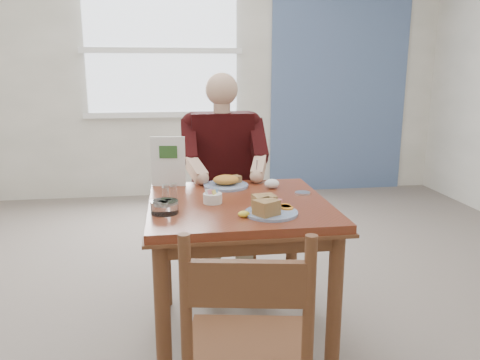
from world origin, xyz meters
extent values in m
plane|color=#70655A|center=(0.00, 0.00, 0.00)|extent=(6.00, 6.00, 0.00)
plane|color=silver|center=(0.00, 3.00, 1.40)|extent=(5.50, 0.00, 5.50)
cube|color=#4D6490|center=(1.60, 2.98, 1.40)|extent=(1.60, 0.02, 2.80)
ellipsoid|color=yellow|center=(-0.01, -0.27, 0.77)|extent=(0.06, 0.05, 0.03)
ellipsoid|color=white|center=(0.22, 0.24, 0.78)|extent=(0.10, 0.09, 0.05)
cylinder|color=silver|center=(0.36, 0.09, 0.76)|extent=(0.10, 0.10, 0.01)
cube|color=white|center=(-0.40, 2.97, 1.60)|extent=(1.60, 0.02, 1.30)
cube|color=white|center=(-0.40, 2.96, 0.92)|extent=(1.72, 0.04, 0.06)
cube|color=white|center=(-0.40, 2.96, 1.60)|extent=(1.72, 0.04, 0.06)
cube|color=maroon|center=(0.00, 0.00, 0.73)|extent=(0.90, 0.90, 0.04)
cube|color=brown|center=(0.00, 0.00, 0.70)|extent=(0.92, 0.92, 0.01)
cylinder|color=brown|center=(-0.39, -0.39, 0.35)|extent=(0.07, 0.07, 0.71)
cylinder|color=brown|center=(0.39, -0.39, 0.35)|extent=(0.07, 0.07, 0.71)
cylinder|color=brown|center=(-0.39, 0.39, 0.35)|extent=(0.07, 0.07, 0.71)
cylinder|color=brown|center=(0.39, 0.39, 0.35)|extent=(0.07, 0.07, 0.71)
cube|color=brown|center=(0.00, -0.39, 0.66)|extent=(0.80, 0.03, 0.08)
cube|color=brown|center=(0.00, 0.39, 0.66)|extent=(0.80, 0.03, 0.08)
cube|color=brown|center=(-0.39, 0.00, 0.66)|extent=(0.03, 0.80, 0.08)
cube|color=brown|center=(0.39, 0.00, 0.66)|extent=(0.03, 0.80, 0.08)
cylinder|color=brown|center=(-0.18, 0.57, 0.23)|extent=(0.04, 0.04, 0.45)
cylinder|color=brown|center=(0.18, 0.57, 0.23)|extent=(0.04, 0.04, 0.45)
cylinder|color=brown|center=(-0.18, 0.93, 0.23)|extent=(0.04, 0.04, 0.45)
cylinder|color=brown|center=(0.18, 0.93, 0.23)|extent=(0.04, 0.04, 0.45)
cube|color=brown|center=(0.00, 0.75, 0.47)|extent=(0.42, 0.42, 0.03)
cylinder|color=brown|center=(-0.18, 0.93, 0.70)|extent=(0.04, 0.04, 0.50)
cylinder|color=brown|center=(0.18, 0.93, 0.70)|extent=(0.04, 0.04, 0.50)
cube|color=brown|center=(0.00, 0.93, 0.80)|extent=(0.38, 0.03, 0.14)
cube|color=brown|center=(-0.09, -0.86, 0.47)|extent=(0.49, 0.49, 0.03)
cylinder|color=brown|center=(-0.30, -1.01, 0.70)|extent=(0.04, 0.04, 0.50)
cylinder|color=brown|center=(0.05, -1.07, 0.70)|extent=(0.04, 0.04, 0.50)
cube|color=brown|center=(-0.12, -1.04, 0.80)|extent=(0.38, 0.10, 0.14)
cube|color=gray|center=(-0.10, 0.63, 0.54)|extent=(0.13, 0.38, 0.12)
cube|color=gray|center=(0.10, 0.63, 0.54)|extent=(0.13, 0.38, 0.12)
cube|color=gray|center=(-0.10, 0.45, 0.24)|extent=(0.10, 0.10, 0.48)
cube|color=gray|center=(0.10, 0.45, 0.24)|extent=(0.10, 0.10, 0.48)
cube|color=black|center=(0.00, 0.78, 0.84)|extent=(0.40, 0.22, 0.58)
sphere|color=black|center=(-0.19, 0.78, 1.06)|extent=(0.15, 0.15, 0.15)
sphere|color=black|center=(0.19, 0.78, 1.06)|extent=(0.15, 0.15, 0.15)
cylinder|color=tan|center=(0.00, 0.76, 1.15)|extent=(0.11, 0.11, 0.08)
sphere|color=tan|center=(0.00, 0.76, 1.28)|extent=(0.21, 0.21, 0.21)
cube|color=black|center=(-0.22, 0.67, 0.96)|extent=(0.09, 0.29, 0.27)
cube|color=black|center=(0.22, 0.67, 0.96)|extent=(0.09, 0.29, 0.27)
sphere|color=black|center=(-0.22, 0.55, 0.86)|extent=(0.09, 0.09, 0.09)
sphere|color=black|center=(0.22, 0.55, 0.86)|extent=(0.09, 0.09, 0.09)
cube|color=tan|center=(-0.19, 0.46, 0.82)|extent=(0.14, 0.23, 0.14)
cube|color=tan|center=(0.19, 0.46, 0.82)|extent=(0.14, 0.23, 0.14)
sphere|color=tan|center=(-0.16, 0.37, 0.79)|extent=(0.08, 0.08, 0.08)
sphere|color=tan|center=(0.16, 0.37, 0.79)|extent=(0.08, 0.08, 0.08)
cylinder|color=silver|center=(0.16, 0.37, 0.84)|extent=(0.01, 0.05, 0.12)
cylinder|color=white|center=(0.12, -0.24, 0.76)|extent=(0.32, 0.32, 0.01)
cube|color=tan|center=(0.09, -0.28, 0.80)|extent=(0.13, 0.13, 0.07)
cube|color=tan|center=(0.09, -0.20, 0.80)|extent=(0.11, 0.10, 0.07)
cylinder|color=orange|center=(0.20, -0.21, 0.77)|extent=(0.07, 0.07, 0.01)
cylinder|color=orange|center=(0.20, -0.19, 0.77)|extent=(0.08, 0.08, 0.01)
cylinder|color=orange|center=(0.20, -0.17, 0.77)|extent=(0.08, 0.08, 0.01)
cube|color=pink|center=(0.16, -0.13, 0.78)|extent=(0.07, 0.07, 0.03)
cylinder|color=white|center=(-0.03, 0.31, 0.76)|extent=(0.34, 0.34, 0.01)
ellipsoid|color=gold|center=(-0.03, 0.31, 0.79)|extent=(0.18, 0.17, 0.05)
cube|color=tan|center=(0.02, 0.35, 0.78)|extent=(0.11, 0.09, 0.04)
cylinder|color=white|center=(-0.13, -0.01, 0.77)|extent=(0.13, 0.13, 0.05)
cube|color=pink|center=(-0.14, -0.02, 0.81)|extent=(0.04, 0.03, 0.02)
cube|color=#6699D8|center=(-0.12, 0.00, 0.81)|extent=(0.04, 0.02, 0.02)
cube|color=#EAD159|center=(-0.13, -0.03, 0.81)|extent=(0.03, 0.04, 0.02)
cube|color=white|center=(-0.15, -0.01, 0.81)|extent=(0.04, 0.02, 0.02)
cylinder|color=white|center=(-0.37, 0.08, 0.78)|extent=(0.04, 0.04, 0.07)
cylinder|color=silver|center=(-0.37, 0.08, 0.82)|extent=(0.05, 0.05, 0.01)
cylinder|color=white|center=(-0.32, 0.10, 0.78)|extent=(0.04, 0.04, 0.07)
cylinder|color=silver|center=(-0.32, 0.10, 0.82)|extent=(0.05, 0.05, 0.01)
cylinder|color=white|center=(-0.37, -0.15, 0.78)|extent=(0.15, 0.15, 0.06)
cylinder|color=white|center=(-0.39, -0.15, 0.80)|extent=(0.04, 0.04, 0.02)
cylinder|color=white|center=(-0.35, -0.13, 0.80)|extent=(0.04, 0.04, 0.02)
cylinder|color=white|center=(-0.37, -0.17, 0.80)|extent=(0.04, 0.04, 0.02)
cube|color=white|center=(-0.35, 0.38, 0.89)|extent=(0.19, 0.04, 0.29)
cube|color=#2D5926|center=(-0.35, 0.37, 0.95)|extent=(0.10, 0.02, 0.07)
camera|label=1|loc=(-0.32, -2.26, 1.40)|focal=35.00mm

